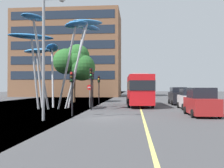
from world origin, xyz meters
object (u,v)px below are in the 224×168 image
object	(u,v)px
red_bus	(139,88)
car_parked_near	(201,103)
no_entry_sign	(90,92)
car_parked_mid	(189,99)
traffic_light_island_mid	(93,82)
leaf_sculpture	(54,40)
street_lamp	(48,42)
traffic_light_opposite	(99,84)
car_parked_far	(178,96)
traffic_light_kerb_near	(72,84)
traffic_light_kerb_far	(91,80)

from	to	relation	value
red_bus	car_parked_near	distance (m)	11.21
red_bus	no_entry_sign	bearing A→B (deg)	-152.82
car_parked_mid	traffic_light_island_mid	bearing A→B (deg)	175.62
leaf_sculpture	car_parked_near	size ratio (longest dim) A/B	2.39
street_lamp	traffic_light_opposite	bearing A→B (deg)	85.20
car_parked_mid	car_parked_far	distance (m)	6.80
traffic_light_island_mid	car_parked_mid	world-z (taller)	traffic_light_island_mid
traffic_light_island_mid	street_lamp	size ratio (longest dim) A/B	0.46
traffic_light_opposite	red_bus	bearing A→B (deg)	-11.09
red_bus	car_parked_far	distance (m)	5.71
car_parked_far	traffic_light_opposite	bearing A→B (deg)	-169.53
traffic_light_kerb_near	car_parked_near	size ratio (longest dim) A/B	0.77
car_parked_mid	no_entry_sign	bearing A→B (deg)	172.54
leaf_sculpture	car_parked_mid	xyz separation A→B (m)	(13.53, 0.47, -6.02)
car_parked_near	street_lamp	world-z (taller)	street_lamp
red_bus	street_lamp	distance (m)	15.52
leaf_sculpture	traffic_light_kerb_far	xyz separation A→B (m)	(4.06, -1.69, -4.12)
car_parked_mid	car_parked_far	size ratio (longest dim) A/B	0.93
traffic_light_island_mid	car_parked_far	size ratio (longest dim) A/B	0.82
car_parked_far	no_entry_sign	xyz separation A→B (m)	(-10.21, -5.47, 0.61)
traffic_light_kerb_far	car_parked_mid	bearing A→B (deg)	12.82
leaf_sculpture	traffic_light_island_mid	world-z (taller)	leaf_sculpture
car_parked_near	car_parked_far	size ratio (longest dim) A/B	0.95
traffic_light_kerb_far	no_entry_sign	distance (m)	3.77
traffic_light_opposite	street_lamp	world-z (taller)	street_lamp
traffic_light_opposite	no_entry_sign	world-z (taller)	traffic_light_opposite
traffic_light_opposite	car_parked_near	world-z (taller)	traffic_light_opposite
car_parked_far	red_bus	bearing A→B (deg)	-150.79
street_lamp	car_parked_mid	bearing A→B (deg)	42.05
street_lamp	car_parked_near	bearing A→B (deg)	19.42
car_parked_near	red_bus	bearing A→B (deg)	113.68
traffic_light_kerb_near	car_parked_far	distance (m)	17.34
red_bus	traffic_light_opposite	bearing A→B (deg)	168.91
traffic_light_island_mid	leaf_sculpture	bearing A→B (deg)	-161.94
traffic_light_kerb_near	no_entry_sign	xyz separation A→B (m)	(-0.15, 8.59, -0.78)
no_entry_sign	car_parked_near	bearing A→B (deg)	-37.45
red_bus	car_parked_mid	distance (m)	6.45
car_parked_far	street_lamp	distance (m)	20.39
traffic_light_kerb_far	no_entry_sign	xyz separation A→B (m)	(-0.73, 3.49, -1.22)
traffic_light_kerb_far	no_entry_sign	size ratio (longest dim) A/B	1.62
no_entry_sign	traffic_light_opposite	bearing A→B (deg)	82.42
traffic_light_opposite	no_entry_sign	size ratio (longest dim) A/B	1.45
traffic_light_island_mid	traffic_light_opposite	xyz separation A→B (m)	(0.08, 4.26, -0.15)
leaf_sculpture	traffic_light_kerb_far	distance (m)	6.03
leaf_sculpture	street_lamp	bearing A→B (deg)	-74.75
car_parked_near	car_parked_mid	bearing A→B (deg)	86.23
traffic_light_kerb_near	car_parked_far	size ratio (longest dim) A/B	0.73
red_bus	street_lamp	xyz separation A→B (m)	(-6.07, -13.95, 3.09)
traffic_light_island_mid	street_lamp	xyz separation A→B (m)	(-1.17, -10.64, 2.39)
car_parked_near	street_lamp	distance (m)	11.92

